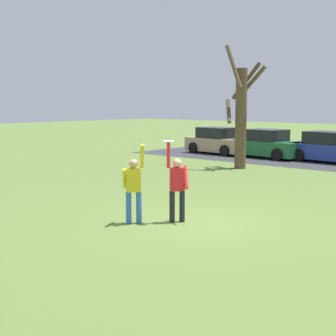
% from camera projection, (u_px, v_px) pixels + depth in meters
% --- Properties ---
extents(ground_plane, '(120.00, 120.00, 0.00)m').
position_uv_depth(ground_plane, '(194.00, 222.00, 12.61)').
color(ground_plane, olive).
extents(person_catcher, '(0.55, 0.57, 2.08)m').
position_uv_depth(person_catcher, '(177.00, 184.00, 12.52)').
color(person_catcher, black).
rests_on(person_catcher, ground_plane).
extents(person_defender, '(0.64, 0.66, 2.05)m').
position_uv_depth(person_defender, '(134.00, 185.00, 12.38)').
color(person_defender, '#3366B7').
rests_on(person_defender, ground_plane).
extents(frisbee_disc, '(0.28, 0.28, 0.02)m').
position_uv_depth(frisbee_disc, '(168.00, 141.00, 12.35)').
color(frisbee_disc, white).
rests_on(frisbee_disc, person_catcher).
extents(parked_car_tan, '(4.26, 2.36, 1.59)m').
position_uv_depth(parked_car_tan, '(218.00, 142.00, 29.66)').
color(parked_car_tan, tan).
rests_on(parked_car_tan, ground_plane).
extents(parked_car_green, '(4.26, 2.36, 1.59)m').
position_uv_depth(parked_car_green, '(267.00, 145.00, 27.47)').
color(parked_car_green, '#1E6633').
rests_on(parked_car_green, ground_plane).
extents(parked_car_blue, '(4.26, 2.36, 1.59)m').
position_uv_depth(parked_car_blue, '(329.00, 148.00, 25.36)').
color(parked_car_blue, '#233893').
rests_on(parked_car_blue, ground_plane).
extents(bare_tree_tall, '(1.84, 1.86, 5.70)m').
position_uv_depth(bare_tree_tall, '(241.00, 113.00, 22.74)').
color(bare_tree_tall, brown).
rests_on(bare_tree_tall, ground_plane).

